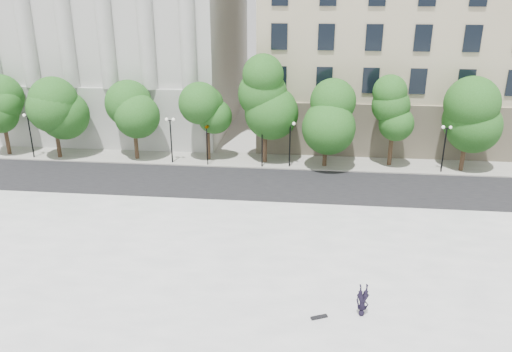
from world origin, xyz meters
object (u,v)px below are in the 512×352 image
object	(u,v)px
traffic_light_west	(206,126)
traffic_light_east	(262,126)
skateboard	(319,317)
person_lying	(362,311)

from	to	relation	value
traffic_light_west	traffic_light_east	world-z (taller)	traffic_light_east
traffic_light_west	skateboard	size ratio (longest dim) A/B	5.20
traffic_light_east	person_lying	xyz separation A→B (m)	(6.63, -20.81, -3.04)
traffic_light_east	person_lying	bearing A→B (deg)	-72.32
traffic_light_east	skateboard	distance (m)	21.99
traffic_light_west	skateboard	distance (m)	23.46
traffic_light_east	traffic_light_west	bearing A→B (deg)	180.00
traffic_light_east	skateboard	size ratio (longest dim) A/B	5.31
person_lying	traffic_light_west	bearing A→B (deg)	112.56
traffic_light_west	skateboard	xyz separation A→B (m)	(9.46, -21.24, -3.12)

